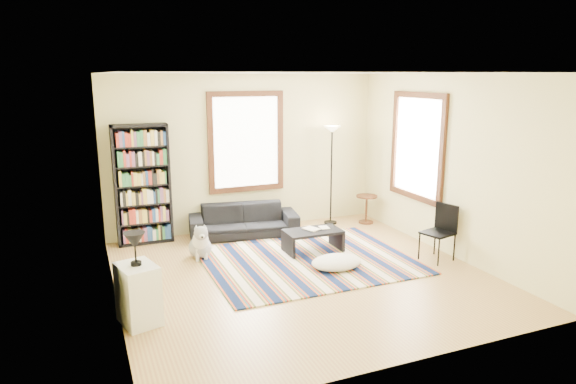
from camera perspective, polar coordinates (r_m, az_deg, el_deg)
name	(u,v)px	position (r m, az deg, el deg)	size (l,w,h in m)	color
floor	(301,278)	(7.42, 1.49, -9.50)	(5.00, 5.00, 0.10)	tan
ceiling	(303,69)	(6.86, 1.64, 13.51)	(5.00, 5.00, 0.10)	white
wall_back	(245,152)	(9.35, -4.81, 4.40)	(5.00, 0.10, 2.80)	beige
wall_front	(415,229)	(4.85, 13.91, -4.01)	(5.00, 0.10, 2.80)	beige
wall_left	(104,194)	(6.42, -19.73, -0.26)	(0.10, 5.00, 2.80)	beige
wall_right	(452,166)	(8.35, 17.80, 2.79)	(0.10, 5.00, 2.80)	beige
window_back	(246,142)	(9.25, -4.68, 5.56)	(1.20, 0.06, 1.60)	white
window_right	(417,147)	(8.89, 14.18, 4.91)	(0.06, 1.20, 1.60)	white
rug	(308,260)	(7.91, 2.24, -7.59)	(3.06, 2.45, 0.02)	#0C1A40
sofa	(244,220)	(9.06, -4.95, -3.17)	(1.88, 0.74, 0.55)	black
bookshelf	(142,185)	(8.82, -15.88, 0.78)	(0.90, 0.30, 2.00)	black
coffee_table	(313,241)	(8.25, 2.77, -5.46)	(0.90, 0.50, 0.36)	black
book_a	(307,230)	(8.15, 2.15, -4.27)	(0.25, 0.19, 0.02)	beige
book_b	(320,228)	(8.30, 3.58, -4.00)	(0.14, 0.19, 0.01)	beige
floor_cushion	(336,262)	(7.62, 5.40, -7.77)	(0.76, 0.57, 0.19)	white
floor_lamp	(331,176)	(9.65, 4.83, 1.83)	(0.30, 0.30, 1.86)	black
side_table	(366,209)	(9.90, 8.69, -1.90)	(0.40, 0.40, 0.54)	#422610
folding_chair	(438,233)	(8.13, 16.28, -4.41)	(0.42, 0.40, 0.86)	black
white_cabinet	(138,294)	(6.16, -16.30, -10.84)	(0.38, 0.50, 0.70)	white
table_lamp	(135,249)	(5.97, -16.63, -6.09)	(0.24, 0.24, 0.38)	black
dog	(200,240)	(8.08, -9.78, -5.33)	(0.39, 0.55, 0.55)	#A9A9A9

